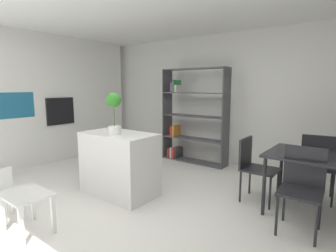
# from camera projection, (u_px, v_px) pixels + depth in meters

# --- Properties ---
(ground_plane) EXTENTS (9.76, 9.76, 0.00)m
(ground_plane) POSITION_uv_depth(u_px,v_px,m) (137.00, 206.00, 3.58)
(ground_plane) COLOR silver
(back_partition) EXTENTS (7.09, 0.06, 2.64)m
(back_partition) POSITION_uv_depth(u_px,v_px,m) (227.00, 100.00, 5.47)
(back_partition) COLOR silver
(back_partition) RESTS_ON ground_plane
(tall_cabinet_run_left) EXTENTS (0.61, 4.83, 2.64)m
(tall_cabinet_run_left) POSITION_uv_depth(u_px,v_px,m) (20.00, 100.00, 5.30)
(tall_cabinet_run_left) COLOR white
(tall_cabinet_run_left) RESTS_ON ground_plane
(built_in_oven) EXTENTS (0.06, 0.61, 0.56)m
(built_in_oven) POSITION_uv_depth(u_px,v_px,m) (60.00, 111.00, 5.66)
(built_in_oven) COLOR black
(built_in_oven) RESTS_ON ground_plane
(kitchen_island) EXTENTS (1.10, 0.63, 0.91)m
(kitchen_island) POSITION_uv_depth(u_px,v_px,m) (119.00, 164.00, 3.94)
(kitchen_island) COLOR white
(kitchen_island) RESTS_ON ground_plane
(potted_plant_on_island) EXTENTS (0.20, 0.20, 0.58)m
(potted_plant_on_island) POSITION_uv_depth(u_px,v_px,m) (114.00, 109.00, 3.71)
(potted_plant_on_island) COLOR white
(potted_plant_on_island) RESTS_ON kitchen_island
(open_bookshelf) EXTENTS (1.44, 0.33, 1.95)m
(open_bookshelf) POSITION_uv_depth(u_px,v_px,m) (190.00, 119.00, 5.63)
(open_bookshelf) COLOR #4C4C51
(open_bookshelf) RESTS_ON ground_plane
(child_table) EXTENTS (0.53, 0.41, 0.45)m
(child_table) POSITION_uv_depth(u_px,v_px,m) (27.00, 201.00, 2.88)
(child_table) COLOR white
(child_table) RESTS_ON ground_plane
(child_chair_left) EXTENTS (0.32, 0.32, 0.60)m
(child_chair_left) POSITION_uv_depth(u_px,v_px,m) (5.00, 192.00, 3.19)
(child_chair_left) COLOR white
(child_chair_left) RESTS_ON ground_plane
(dining_table) EXTENTS (1.00, 0.87, 0.77)m
(dining_table) POSITION_uv_depth(u_px,v_px,m) (312.00, 161.00, 3.27)
(dining_table) COLOR #232328
(dining_table) RESTS_ON ground_plane
(dining_chair_near) EXTENTS (0.46, 0.48, 0.92)m
(dining_chair_near) POSITION_uv_depth(u_px,v_px,m) (302.00, 182.00, 2.94)
(dining_chair_near) COLOR #232328
(dining_chair_near) RESTS_ON ground_plane
(dining_chair_far) EXTENTS (0.49, 0.51, 0.95)m
(dining_chair_far) POSITION_uv_depth(u_px,v_px,m) (318.00, 162.00, 3.63)
(dining_chair_far) COLOR #232328
(dining_chair_far) RESTS_ON ground_plane
(dining_chair_island_side) EXTENTS (0.46, 0.44, 0.88)m
(dining_chair_island_side) POSITION_uv_depth(u_px,v_px,m) (253.00, 163.00, 3.72)
(dining_chair_island_side) COLOR #232328
(dining_chair_island_side) RESTS_ON ground_plane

